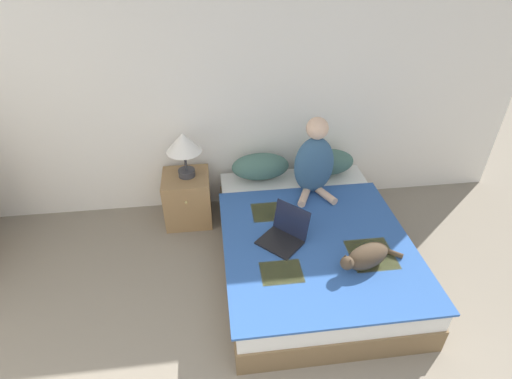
% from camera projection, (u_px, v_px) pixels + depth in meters
% --- Properties ---
extents(wall_back, '(6.02, 0.05, 2.55)m').
position_uv_depth(wall_back, '(217.00, 87.00, 3.68)').
color(wall_back, white).
rests_on(wall_back, ground_plane).
extents(bed, '(1.52, 1.99, 0.40)m').
position_uv_depth(bed, '(310.00, 246.00, 3.48)').
color(bed, brown).
rests_on(bed, ground_plane).
extents(pillow_near, '(0.57, 0.29, 0.26)m').
position_uv_depth(pillow_near, '(260.00, 167.00, 3.94)').
color(pillow_near, '#42665B').
rests_on(pillow_near, bed).
extents(pillow_far, '(0.57, 0.29, 0.26)m').
position_uv_depth(pillow_far, '(326.00, 162.00, 4.01)').
color(pillow_far, '#42665B').
rests_on(pillow_far, bed).
extents(person_sitting, '(0.37, 0.36, 0.76)m').
position_uv_depth(person_sitting, '(314.00, 162.00, 3.63)').
color(person_sitting, '#33567A').
rests_on(person_sitting, bed).
extents(cat_tabby, '(0.55, 0.32, 0.18)m').
position_uv_depth(cat_tabby, '(366.00, 256.00, 2.96)').
color(cat_tabby, '#473828').
rests_on(cat_tabby, bed).
extents(laptop_open, '(0.45, 0.45, 0.27)m').
position_uv_depth(laptop_open, '(284.00, 234.00, 3.21)').
color(laptop_open, black).
rests_on(laptop_open, bed).
extents(nightstand, '(0.45, 0.46, 0.51)m').
position_uv_depth(nightstand, '(188.00, 198.00, 3.98)').
color(nightstand, '#937047').
rests_on(nightstand, ground_plane).
extents(table_lamp, '(0.33, 0.33, 0.45)m').
position_uv_depth(table_lamp, '(183.00, 145.00, 3.66)').
color(table_lamp, '#38383D').
rests_on(table_lamp, nightstand).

